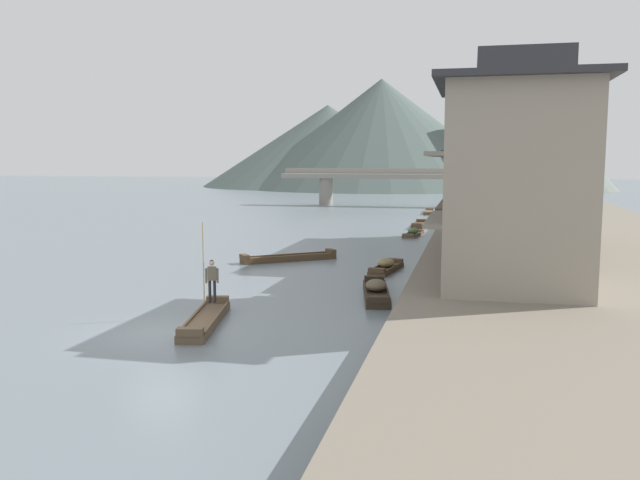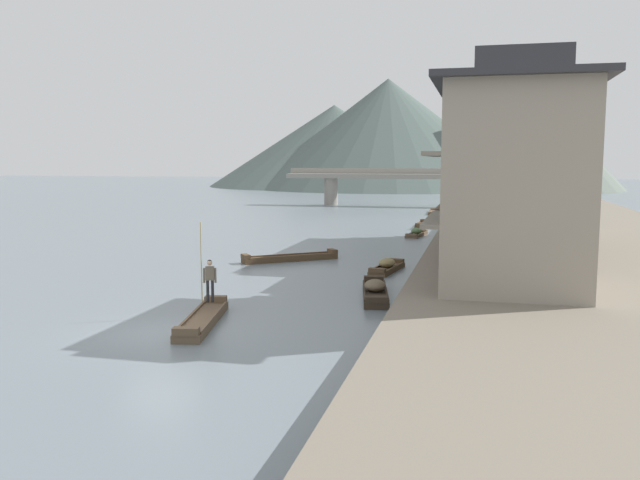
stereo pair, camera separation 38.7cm
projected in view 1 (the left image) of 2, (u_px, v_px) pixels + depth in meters
ground_plane at (163, 334)px, 22.10m from camera, size 400.00×400.00×0.00m
riverbank_right at (563, 235)px, 47.34m from camera, size 18.00×110.00×0.87m
boat_foreground_poled at (205, 320)px, 23.28m from camera, size 1.97×5.30×0.52m
boatman_person at (211, 276)px, 24.50m from camera, size 0.53×0.36×3.04m
boat_moored_nearest at (376, 291)px, 28.00m from camera, size 1.89×5.02×0.77m
boat_moored_second at (386, 267)px, 34.54m from camera, size 1.50×3.92×0.69m
boat_moored_third at (413, 233)px, 50.74m from camera, size 1.50×3.62×0.65m
boat_moored_far at (289, 258)px, 38.16m from camera, size 5.09×4.24×0.53m
boat_midriver_drifting at (429, 212)px, 72.87m from camera, size 1.16×5.82×0.36m
boat_midriver_upstream at (419, 225)px, 57.53m from camera, size 1.07×4.39×0.54m
house_waterfront_nearest at (515, 177)px, 25.70m from camera, size 6.44×7.81×8.74m
house_waterfront_second at (498, 199)px, 33.08m from camera, size 5.80×6.43×6.14m
house_waterfront_tall at (491, 171)px, 39.52m from camera, size 5.36×7.56×8.74m
house_waterfront_narrow at (491, 170)px, 47.08m from camera, size 5.79×8.31×8.74m
stone_bridge at (392, 181)px, 84.07m from camera, size 28.91×2.40×4.83m
hill_far_west at (328, 146)px, 151.46m from camera, size 57.60×57.60×18.59m
hill_far_centre at (503, 131)px, 133.80m from camera, size 44.82×44.82×23.81m
hill_far_east at (381, 133)px, 143.60m from camera, size 62.20×62.20×23.59m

